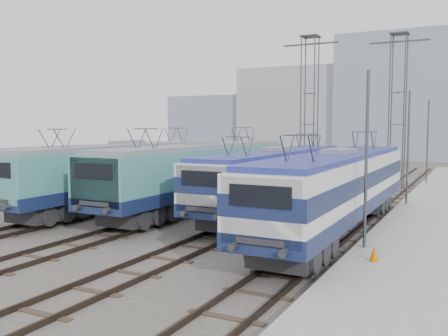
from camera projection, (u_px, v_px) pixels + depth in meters
ground at (149, 242)px, 21.22m from camera, size 160.00×160.00×0.00m
platform at (425, 227)px, 23.63m from camera, size 4.00×70.00×0.30m
locomotive_far_left at (125, 169)px, 30.26m from camera, size 2.96×18.70×3.52m
locomotive_center_left at (201, 170)px, 29.44m from camera, size 2.98×18.81×3.54m
locomotive_center_right at (276, 174)px, 28.02m from camera, size 2.73×17.28×3.25m
locomotive_far_right at (337, 184)px, 22.40m from camera, size 2.86×18.07×3.40m
catenary_tower_west at (309, 104)px, 40.13m from camera, size 4.50×1.20×12.00m
catenary_tower_east at (398, 104)px, 38.93m from camera, size 4.50×1.20×12.00m
mast_front at (366, 164)px, 18.76m from camera, size 0.12×0.12×7.00m
mast_mid at (408, 150)px, 29.39m from camera, size 0.12×0.12×7.00m
mast_rear at (428, 143)px, 40.02m from camera, size 0.12×0.12×7.00m
safety_cone at (374, 253)px, 17.07m from camera, size 0.33×0.33×0.54m
building_west at (302, 113)px, 81.92m from camera, size 18.00×12.00×14.00m
building_center at (419, 98)px, 73.52m from camera, size 22.00×14.00×18.00m
building_far_west at (216, 125)px, 89.39m from camera, size 14.00×10.00×10.00m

